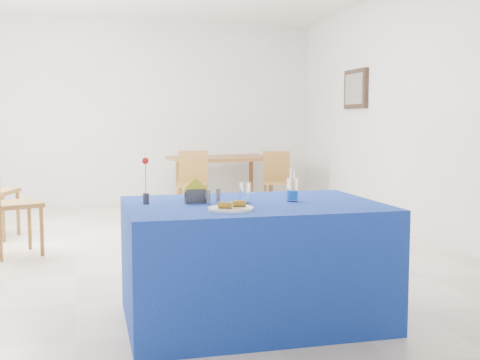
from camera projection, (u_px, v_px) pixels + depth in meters
name	position (u px, v px, depth m)	size (l,w,h in m)	color
floor	(194.00, 249.00, 6.01)	(7.00, 7.00, 0.00)	beige
room_shell	(193.00, 72.00, 5.84)	(7.00, 7.00, 7.00)	silver
picture_frame	(356.00, 89.00, 7.99)	(0.06, 0.64, 0.52)	black
picture_art	(354.00, 89.00, 7.98)	(0.02, 0.52, 0.40)	#998C66
plate	(231.00, 209.00, 3.51)	(0.27, 0.27, 0.01)	white
drinking_glass	(245.00, 193.00, 3.81)	(0.07, 0.07, 0.13)	white
salt_shaker	(208.00, 197.00, 3.78)	(0.03, 0.03, 0.09)	slate
pepper_shaker	(218.00, 195.00, 3.86)	(0.03, 0.03, 0.09)	slate
blue_table	(253.00, 261.00, 3.85)	(1.60, 1.10, 0.76)	navy
water_bottle	(292.00, 190.00, 3.89)	(0.08, 0.08, 0.21)	white
napkin_holder	(195.00, 195.00, 3.80)	(0.15, 0.07, 0.17)	#323237
rose_vase	(146.00, 183.00, 3.74)	(0.04, 0.04, 0.29)	#29292E
oak_table	(224.00, 162.00, 8.85)	(1.64, 1.20, 0.76)	brown
chair_bg_left	(193.00, 179.00, 7.97)	(0.49, 0.49, 0.88)	olive
chair_bg_right	(276.00, 177.00, 8.49)	(0.48, 0.48, 0.85)	olive
chair_win_a	(4.00, 197.00, 5.64)	(0.57, 0.57, 0.99)	olive
banana_pieces	(232.00, 204.00, 3.51)	(0.18, 0.11, 0.04)	gold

